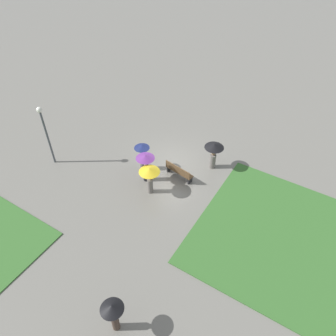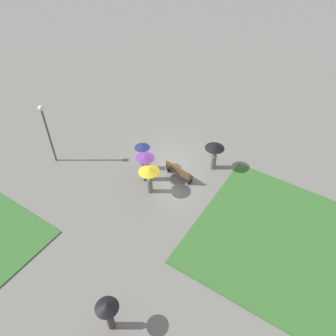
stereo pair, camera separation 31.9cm
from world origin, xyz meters
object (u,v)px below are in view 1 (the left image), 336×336
(crowd_person_yellow, at_px, (150,174))
(crowd_person_purple, at_px, (146,163))
(crowd_person_black, at_px, (214,150))
(lone_walker_far_path, at_px, (113,312))
(lamp_post, at_px, (45,128))
(crowd_person_navy, at_px, (142,154))
(park_bench, at_px, (179,171))

(crowd_person_yellow, bearing_deg, crowd_person_purple, -37.46)
(crowd_person_black, relative_size, lone_walker_far_path, 0.97)
(lamp_post, relative_size, lone_walker_far_path, 2.16)
(crowd_person_yellow, xyz_separation_m, crowd_person_navy, (1.46, -1.38, -0.22))
(crowd_person_yellow, distance_m, crowd_person_black, 4.26)
(crowd_person_purple, bearing_deg, crowd_person_navy, -85.12)
(lamp_post, distance_m, crowd_person_black, 9.88)
(lamp_post, bearing_deg, crowd_person_black, -150.94)
(crowd_person_black, xyz_separation_m, lone_walker_far_path, (-1.01, 10.65, 0.02))
(park_bench, bearing_deg, lamp_post, 30.83)
(crowd_person_navy, bearing_deg, park_bench, 46.29)
(park_bench, xyz_separation_m, crowd_person_purple, (1.50, 1.18, 0.85))
(lamp_post, height_order, crowd_person_navy, lamp_post)
(crowd_person_black, distance_m, lone_walker_far_path, 10.70)
(crowd_person_yellow, distance_m, crowd_person_navy, 2.02)
(crowd_person_yellow, distance_m, crowd_person_purple, 1.02)
(crowd_person_purple, xyz_separation_m, crowd_person_black, (-2.78, -3.05, -0.03))
(crowd_person_navy, bearing_deg, crowd_person_purple, -10.07)
(lamp_post, relative_size, crowd_person_navy, 2.17)
(lamp_post, bearing_deg, crowd_person_navy, -154.71)
(lamp_post, relative_size, crowd_person_purple, 2.13)
(crowd_person_yellow, height_order, lone_walker_far_path, lone_walker_far_path)
(crowd_person_black, bearing_deg, park_bench, -147.30)
(park_bench, relative_size, crowd_person_black, 1.04)
(crowd_person_navy, height_order, lone_walker_far_path, lone_walker_far_path)
(lamp_post, height_order, crowd_person_black, lamp_post)
(park_bench, height_order, lamp_post, lamp_post)
(crowd_person_purple, bearing_deg, crowd_person_black, -173.67)
(park_bench, distance_m, lone_walker_far_path, 9.12)
(crowd_person_black, bearing_deg, crowd_person_purple, -155.21)
(lamp_post, xyz_separation_m, crowd_person_navy, (-5.07, -2.39, -1.43))
(crowd_person_yellow, relative_size, lone_walker_far_path, 0.97)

